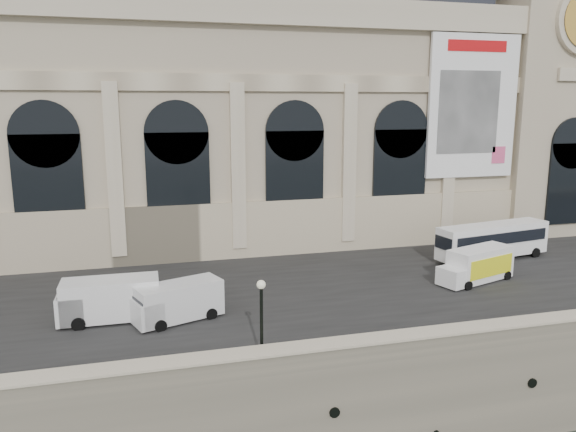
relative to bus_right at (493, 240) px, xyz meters
name	(u,v)px	position (x,y,z in m)	size (l,w,h in m)	color
quay	(210,254)	(-22.02, 19.25, -4.77)	(160.00, 70.00, 6.00)	gray
street	(245,287)	(-22.02, -1.75, -1.74)	(160.00, 24.00, 0.06)	#2D2D2D
parapet	(294,358)	(-22.02, -15.15, -1.15)	(160.00, 1.40, 1.21)	gray
museum	(147,99)	(-27.99, 15.11, 11.96)	(69.00, 18.70, 29.10)	#B9AD8E
clock_pavilion	(532,64)	(11.98, 12.18, 15.65)	(13.00, 14.72, 36.70)	#B9AD8E
bus_right	(493,240)	(0.00, 0.00, 0.00)	(10.92, 3.96, 3.15)	white
van_b	(174,303)	(-27.48, -7.13, -0.53)	(5.83, 3.76, 2.43)	silver
van_c	(105,300)	(-31.62, -5.98, -0.39)	(6.09, 2.59, 2.70)	silver
box_truck	(477,265)	(-4.83, -5.06, -0.46)	(6.77, 3.93, 2.60)	white
lamp_right	(262,322)	(-23.47, -14.09, 0.48)	(0.46, 0.46, 4.53)	black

